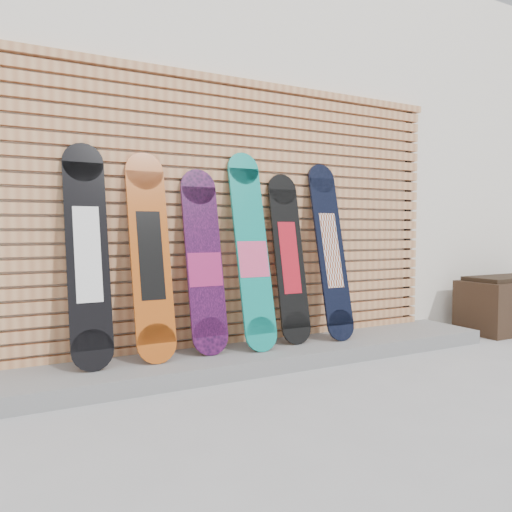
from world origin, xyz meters
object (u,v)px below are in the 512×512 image
object	(u,v)px
snowboard_5	(331,250)
snowboard_0	(88,254)
snowboard_1	(150,255)
snowboard_3	(252,251)
snowboard_4	(289,258)
snowboard_2	(204,262)

from	to	relation	value
snowboard_5	snowboard_0	bearing A→B (deg)	179.41
snowboard_1	snowboard_5	distance (m)	1.59
snowboard_3	snowboard_5	world-z (taller)	snowboard_3
snowboard_1	snowboard_4	distance (m)	1.19
snowboard_5	snowboard_1	bearing A→B (deg)	179.51
snowboard_2	snowboard_5	distance (m)	1.17
snowboard_0	snowboard_5	bearing A→B (deg)	-0.59
snowboard_0	snowboard_4	xyz separation A→B (m)	(1.62, 0.01, -0.07)
snowboard_2	snowboard_3	world-z (taller)	snowboard_3
snowboard_0	snowboard_3	distance (m)	1.25
snowboard_4	snowboard_5	size ratio (longest dim) A/B	0.93
snowboard_1	snowboard_2	size ratio (longest dim) A/B	1.07
snowboard_3	snowboard_4	xyz separation A→B (m)	(0.37, 0.04, -0.07)
snowboard_1	snowboard_0	bearing A→B (deg)	179.02
snowboard_1	snowboard_5	world-z (taller)	snowboard_5
snowboard_0	snowboard_3	size ratio (longest dim) A/B	0.99
snowboard_1	snowboard_4	world-z (taller)	snowboard_1
snowboard_2	snowboard_5	size ratio (longest dim) A/B	0.93
snowboard_0	snowboard_3	xyz separation A→B (m)	(1.25, -0.03, -0.00)
snowboard_0	snowboard_2	bearing A→B (deg)	0.63
snowboard_5	snowboard_3	bearing A→B (deg)	-179.27
snowboard_0	snowboard_5	xyz separation A→B (m)	(2.02, -0.02, -0.01)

